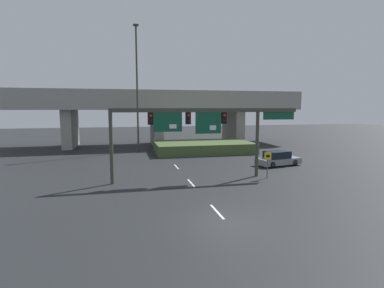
{
  "coord_description": "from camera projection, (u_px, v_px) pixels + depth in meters",
  "views": [
    {
      "loc": [
        -4.97,
        -14.01,
        5.78
      ],
      "look_at": [
        0.0,
        7.8,
        3.08
      ],
      "focal_mm": 28.0,
      "sensor_mm": 36.0,
      "label": 1
    }
  ],
  "objects": [
    {
      "name": "signal_gantry",
      "position": [
        201.0,
        122.0,
        23.89
      ],
      "size": [
        15.46,
        0.44,
        5.77
      ],
      "color": "#383D33",
      "rests_on": "ground"
    },
    {
      "name": "lane_markings",
      "position": [
        176.0,
        167.0,
        29.62
      ],
      "size": [
        0.14,
        28.91,
        0.01
      ],
      "color": "silver",
      "rests_on": "ground"
    },
    {
      "name": "overpass_bridge",
      "position": [
        156.0,
        107.0,
        46.47
      ],
      "size": [
        44.82,
        8.8,
        8.35
      ],
      "color": "gray",
      "rests_on": "ground"
    },
    {
      "name": "speed_limit_sign",
      "position": [
        268.0,
        161.0,
        24.6
      ],
      "size": [
        0.6,
        0.11,
        2.21
      ],
      "color": "#4C4C4C",
      "rests_on": "ground"
    },
    {
      "name": "parked_sedan_near_right",
      "position": [
        278.0,
        159.0,
        30.19
      ],
      "size": [
        4.76,
        2.65,
        1.48
      ],
      "rotation": [
        0.0,
        0.0,
        0.19
      ],
      "color": "gray",
      "rests_on": "ground"
    },
    {
      "name": "highway_light_pole_near",
      "position": [
        137.0,
        86.0,
        39.26
      ],
      "size": [
        0.7,
        0.36,
        16.48
      ],
      "color": "#383D33",
      "rests_on": "ground"
    },
    {
      "name": "ground_plane",
      "position": [
        226.0,
        221.0,
        15.35
      ],
      "size": [
        160.0,
        160.0,
        0.0
      ],
      "primitive_type": "plane",
      "color": "black"
    },
    {
      "name": "grass_embankment",
      "position": [
        203.0,
        147.0,
        39.39
      ],
      "size": [
        12.55,
        7.34,
        1.34
      ],
      "color": "#42562D",
      "rests_on": "ground"
    }
  ]
}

